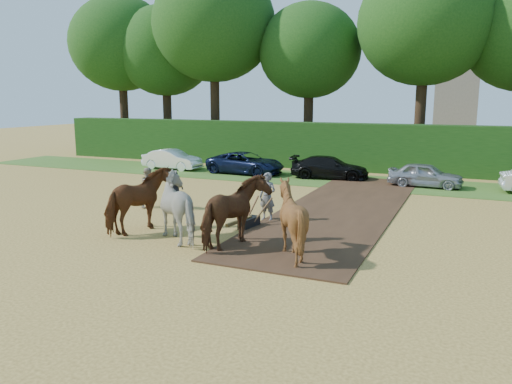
{
  "coord_description": "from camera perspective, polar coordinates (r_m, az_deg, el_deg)",
  "views": [
    {
      "loc": [
        6.4,
        -13.21,
        4.61
      ],
      "look_at": [
        -0.39,
        2.29,
        1.4
      ],
      "focal_mm": 35.0,
      "sensor_mm": 36.0,
      "label": 1
    }
  ],
  "objects": [
    {
      "name": "plough_team",
      "position": [
        15.99,
        -5.12,
        -1.99
      ],
      "size": [
        7.53,
        5.24,
        2.22
      ],
      "color": "brown",
      "rests_on": "ground"
    },
    {
      "name": "treeline",
      "position": [
        36.09,
        11.02,
        17.49
      ],
      "size": [
        48.7,
        10.6,
        14.21
      ],
      "color": "#382616",
      "rests_on": "ground"
    },
    {
      "name": "parked_cars",
      "position": [
        27.97,
        16.1,
        2.23
      ],
      "size": [
        31.14,
        2.97,
        1.44
      ],
      "color": "white",
      "rests_on": "ground"
    },
    {
      "name": "spectator_far",
      "position": [
        21.21,
        -9.27,
        0.25
      ],
      "size": [
        0.61,
        1.0,
        1.6
      ],
      "primitive_type": "imported",
      "rotation": [
        0.0,
        0.0,
        1.32
      ],
      "color": "#242630",
      "rests_on": "ground"
    },
    {
      "name": "earth_strip",
      "position": [
        21.3,
        9.78,
        -1.85
      ],
      "size": [
        4.5,
        17.0,
        0.05
      ],
      "primitive_type": "cube",
      "color": "#472D1C",
      "rests_on": "ground"
    },
    {
      "name": "hedgerow",
      "position": [
        32.5,
        12.22,
        5.01
      ],
      "size": [
        46.0,
        1.6,
        3.0
      ],
      "primitive_type": "cube",
      "color": "#14380F",
      "rests_on": "ground"
    },
    {
      "name": "grass_verge",
      "position": [
        28.33,
        10.27,
        1.23
      ],
      "size": [
        50.0,
        5.0,
        0.03
      ],
      "primitive_type": "cube",
      "color": "#38601E",
      "rests_on": "ground"
    },
    {
      "name": "church",
      "position": [
        68.86,
        22.52,
        17.57
      ],
      "size": [
        5.2,
        5.2,
        27.0
      ],
      "color": "slate",
      "rests_on": "ground"
    },
    {
      "name": "spectator_near",
      "position": [
        21.66,
        -12.14,
        0.51
      ],
      "size": [
        0.65,
        0.83,
        1.71
      ],
      "primitive_type": "imported",
      "rotation": [
        0.0,
        0.0,
        1.57
      ],
      "color": "#AEA589",
      "rests_on": "ground"
    },
    {
      "name": "ground",
      "position": [
        15.39,
        -2.11,
        -6.7
      ],
      "size": [
        120.0,
        120.0,
        0.0
      ],
      "primitive_type": "plane",
      "color": "gold",
      "rests_on": "ground"
    }
  ]
}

